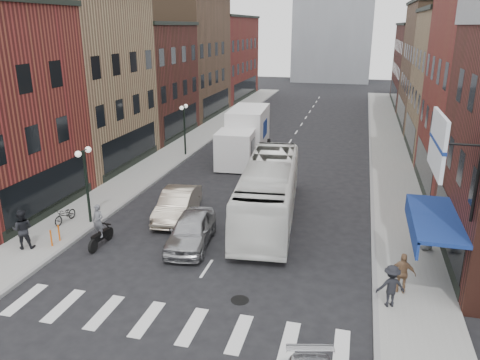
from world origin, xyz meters
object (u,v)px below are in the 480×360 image
at_px(ped_left_solo, 23,229).
at_px(ped_right_a, 391,286).
at_px(ped_right_b, 403,273).
at_px(motorcycle_rider, 99,227).
at_px(bike_rack, 55,235).
at_px(box_truck, 245,135).
at_px(streetlamp_near, 85,172).
at_px(sedan_left_far, 178,204).
at_px(parked_bicycle, 65,215).
at_px(billboard_sign, 440,145).
at_px(streetlamp_far, 184,120).
at_px(transit_bus, 269,191).
at_px(ped_right_c, 427,234).
at_px(sedan_left_near, 191,230).

bearing_deg(ped_left_solo, ped_right_a, 154.54).
bearing_deg(ped_right_a, ped_right_b, -130.77).
distance_m(motorcycle_rider, ped_right_b, 13.50).
distance_m(bike_rack, box_truck, 17.92).
relative_size(motorcycle_rider, ped_right_a, 1.30).
xyz_separation_m(streetlamp_near, motorcycle_rider, (1.87, -2.20, -1.92)).
xyz_separation_m(sedan_left_far, parked_bicycle, (-5.33, -2.39, -0.21)).
bearing_deg(sedan_left_far, motorcycle_rider, -124.35).
relative_size(sedan_left_far, ped_right_b, 2.89).
xyz_separation_m(box_truck, ped_right_a, (10.08, -18.64, -0.91)).
height_order(motorcycle_rider, ped_right_a, motorcycle_rider).
xyz_separation_m(billboard_sign, bike_rack, (-16.19, 0.80, -5.58)).
bearing_deg(parked_bicycle, streetlamp_far, 90.02).
height_order(streetlamp_far, sedan_left_far, streetlamp_far).
xyz_separation_m(streetlamp_far, transit_bus, (8.89, -10.82, -1.34)).
bearing_deg(motorcycle_rider, ped_left_solo, -151.07).
xyz_separation_m(box_truck, ped_right_c, (11.91, -13.44, -0.96)).
xyz_separation_m(bike_rack, ped_right_b, (15.55, -0.42, 0.42)).
height_order(sedan_left_far, ped_right_a, ped_right_a).
xyz_separation_m(ped_left_solo, ped_right_b, (16.63, 0.36, -0.12)).
xyz_separation_m(sedan_left_far, ped_right_c, (12.58, -0.98, 0.13)).
bearing_deg(ped_right_a, streetlamp_near, -32.11).
height_order(transit_bus, sedan_left_near, transit_bus).
bearing_deg(ped_left_solo, billboard_sign, 156.94).
bearing_deg(sedan_left_near, motorcycle_rider, -170.41).
height_order(transit_bus, ped_left_solo, transit_bus).
bearing_deg(streetlamp_near, billboard_sign, -12.35).
relative_size(streetlamp_near, sedan_left_near, 0.91).
bearing_deg(billboard_sign, ped_right_a, -148.89).
xyz_separation_m(transit_bus, ped_right_c, (7.81, -2.16, -0.66)).
height_order(box_truck, ped_left_solo, box_truck).
height_order(motorcycle_rider, parked_bicycle, motorcycle_rider).
bearing_deg(box_truck, sedan_left_far, -96.87).
bearing_deg(transit_bus, ped_right_a, -56.43).
bearing_deg(sedan_left_near, ped_right_a, -26.32).
bearing_deg(ped_right_c, box_truck, -62.72).
height_order(bike_rack, box_truck, box_truck).
bearing_deg(ped_right_c, motorcycle_rider, -2.02).
bearing_deg(bike_rack, ped_right_c, 12.41).
height_order(box_truck, parked_bicycle, box_truck).
bearing_deg(streetlamp_far, sedan_left_far, -71.07).
relative_size(streetlamp_far, sedan_left_far, 0.87).
distance_m(bike_rack, sedan_left_near, 6.43).
xyz_separation_m(parked_bicycle, ped_right_a, (16.08, -3.78, 0.40)).
bearing_deg(bike_rack, sedan_left_near, 15.35).
height_order(streetlamp_far, ped_right_a, streetlamp_far).
bearing_deg(bike_rack, sedan_left_far, 47.44).
height_order(bike_rack, ped_right_c, ped_right_c).
bearing_deg(streetlamp_near, ped_right_b, -11.49).
height_order(billboard_sign, box_truck, billboard_sign).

